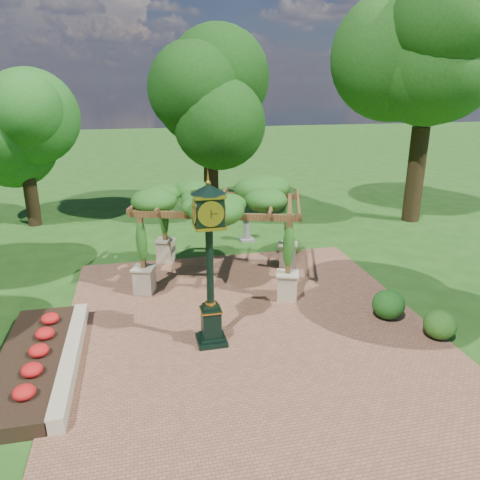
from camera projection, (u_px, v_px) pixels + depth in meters
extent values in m
plane|color=#1E4714|center=(261.00, 354.00, 11.80)|extent=(120.00, 120.00, 0.00)
cube|color=brown|center=(251.00, 333.00, 12.71)|extent=(10.00, 12.00, 0.04)
cube|color=#C6B793|center=(71.00, 357.00, 11.29)|extent=(0.35, 5.00, 0.40)
cube|color=red|center=(32.00, 362.00, 11.11)|extent=(1.50, 5.00, 0.36)
cube|color=black|center=(211.00, 340.00, 12.23)|extent=(0.77, 0.77, 0.11)
cube|color=black|center=(211.00, 323.00, 12.07)|extent=(0.48, 0.48, 0.85)
cube|color=gold|center=(211.00, 310.00, 11.94)|extent=(0.54, 0.54, 0.04)
cylinder|color=black|center=(210.00, 265.00, 11.55)|extent=(0.19, 0.19, 2.16)
cube|color=black|center=(209.00, 210.00, 11.09)|extent=(0.67, 0.67, 0.66)
cylinder|color=beige|center=(211.00, 214.00, 10.78)|extent=(0.57, 0.04, 0.56)
cone|color=black|center=(208.00, 189.00, 10.92)|extent=(0.86, 0.86, 0.24)
sphere|color=gold|center=(208.00, 183.00, 10.88)|extent=(0.13, 0.13, 0.13)
cube|color=#BEAE8D|center=(144.00, 280.00, 15.01)|extent=(0.75, 0.75, 0.82)
cube|color=brown|center=(142.00, 242.00, 14.58)|extent=(0.18, 0.18, 1.69)
cube|color=#BEAE8D|center=(287.00, 286.00, 14.57)|extent=(0.75, 0.75, 0.82)
cube|color=brown|center=(288.00, 247.00, 14.15)|extent=(0.18, 0.18, 1.69)
cube|color=#BEAE8D|center=(166.00, 251.00, 17.58)|extent=(0.75, 0.75, 0.82)
cube|color=brown|center=(164.00, 218.00, 17.16)|extent=(0.18, 0.18, 1.69)
cube|color=#BEAE8D|center=(288.00, 255.00, 17.14)|extent=(0.75, 0.75, 0.82)
cube|color=brown|center=(289.00, 221.00, 16.72)|extent=(0.18, 0.18, 1.69)
cube|color=brown|center=(213.00, 216.00, 14.07)|extent=(5.08, 1.75, 0.20)
cube|color=brown|center=(225.00, 195.00, 16.65)|extent=(5.08, 1.75, 0.20)
ellipsoid|color=#215518|center=(220.00, 197.00, 15.28)|extent=(6.05, 4.75, 0.91)
cube|color=gray|center=(247.00, 239.00, 20.11)|extent=(0.59, 0.59, 0.11)
cylinder|color=gray|center=(247.00, 229.00, 19.96)|extent=(0.30, 0.30, 0.95)
cylinder|color=gray|center=(247.00, 218.00, 19.80)|extent=(0.56, 0.56, 0.05)
ellipsoid|color=#2A601B|center=(440.00, 325.00, 12.35)|extent=(0.92, 0.92, 0.77)
ellipsoid|color=#1C5317|center=(388.00, 304.00, 13.39)|extent=(1.20, 1.20, 0.83)
ellipsoid|color=#265919|center=(294.00, 246.00, 18.44)|extent=(0.91, 0.91, 0.63)
cylinder|color=black|center=(32.00, 199.00, 21.92)|extent=(0.62, 0.62, 2.55)
ellipsoid|color=#1F5919|center=(21.00, 127.00, 20.85)|extent=(3.97, 3.97, 4.03)
cylinder|color=black|center=(211.00, 187.00, 23.16)|extent=(0.72, 0.72, 3.06)
ellipsoid|color=#13390E|center=(210.00, 104.00, 21.88)|extent=(4.59, 4.59, 4.82)
cylinder|color=#322413|center=(415.00, 175.00, 22.34)|extent=(0.82, 0.82, 4.50)
ellipsoid|color=#205117|center=(432.00, 44.00, 20.46)|extent=(6.04, 6.04, 7.10)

